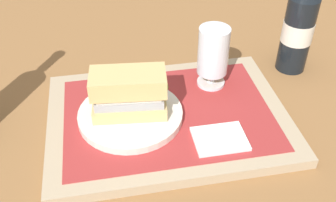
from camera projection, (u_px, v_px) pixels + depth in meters
name	position (u px, v px, depth m)	size (l,w,h in m)	color
ground_plane	(168.00, 122.00, 0.75)	(3.00, 3.00, 0.00)	olive
tray	(168.00, 118.00, 0.74)	(0.44, 0.32, 0.02)	tan
placemat	(168.00, 113.00, 0.74)	(0.38, 0.27, 0.00)	#9E2D2D
plate	(131.00, 115.00, 0.72)	(0.19, 0.19, 0.01)	silver
sandwich	(131.00, 93.00, 0.69)	(0.14, 0.08, 0.08)	tan
beer_glass	(213.00, 54.00, 0.77)	(0.06, 0.06, 0.12)	silver
napkin_folded	(220.00, 139.00, 0.68)	(0.09, 0.07, 0.01)	white
beer_bottle	(299.00, 26.00, 0.83)	(0.07, 0.07, 0.27)	black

